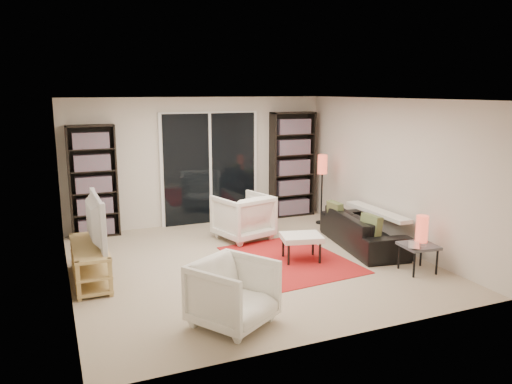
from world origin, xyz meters
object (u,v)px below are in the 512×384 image
(floor_lamp, at_px, (322,172))
(sofa, at_px, (363,230))
(tv_stand, at_px, (90,262))
(ottoman, at_px, (301,238))
(armchair_front, at_px, (233,293))
(side_table, at_px, (418,248))
(bookshelf_right, at_px, (292,165))
(bookshelf_left, at_px, (93,182))
(armchair_back, at_px, (243,217))

(floor_lamp, bearing_deg, sofa, -93.89)
(tv_stand, height_order, ottoman, tv_stand)
(floor_lamp, bearing_deg, tv_stand, -162.32)
(armchair_front, bearing_deg, sofa, -0.56)
(tv_stand, height_order, sofa, sofa)
(ottoman, xyz_separation_m, side_table, (1.30, -1.05, 0.01))
(sofa, height_order, armchair_front, armchair_front)
(bookshelf_right, distance_m, ottoman, 2.87)
(bookshelf_left, relative_size, armchair_back, 2.27)
(tv_stand, distance_m, armchair_front, 2.36)
(bookshelf_left, distance_m, armchair_back, 2.66)
(side_table, bearing_deg, tv_stand, 161.68)
(bookshelf_left, height_order, armchair_back, bookshelf_left)
(armchair_back, bearing_deg, ottoman, 90.68)
(armchair_front, relative_size, side_table, 1.60)
(bookshelf_right, bearing_deg, armchair_front, -124.12)
(bookshelf_left, bearing_deg, ottoman, -43.05)
(armchair_front, bearing_deg, bookshelf_right, 23.63)
(bookshelf_right, height_order, floor_lamp, bookshelf_right)
(bookshelf_left, relative_size, ottoman, 2.83)
(ottoman, relative_size, floor_lamp, 0.52)
(bookshelf_right, distance_m, sofa, 2.45)
(side_table, xyz_separation_m, floor_lamp, (0.06, 2.81, 0.66))
(bookshelf_left, distance_m, armchair_front, 4.30)
(ottoman, height_order, side_table, same)
(armchair_front, distance_m, ottoman, 2.30)
(bookshelf_left, relative_size, armchair_front, 2.44)
(bookshelf_right, xyz_separation_m, ottoman, (-1.13, -2.54, -0.70))
(armchair_back, bearing_deg, tv_stand, 6.10)
(bookshelf_left, xyz_separation_m, ottoman, (2.72, -2.54, -0.63))
(bookshelf_left, relative_size, floor_lamp, 1.47)
(tv_stand, height_order, armchair_front, armchair_front)
(armchair_front, distance_m, side_table, 3.01)
(ottoman, bearing_deg, armchair_back, 105.98)
(side_table, relative_size, floor_lamp, 0.38)
(ottoman, distance_m, floor_lamp, 2.32)
(bookshelf_right, height_order, armchair_front, bookshelf_right)
(sofa, bearing_deg, tv_stand, 96.76)
(tv_stand, xyz_separation_m, sofa, (4.25, -0.14, 0.02))
(armchair_back, height_order, armchair_front, armchair_back)
(tv_stand, relative_size, armchair_back, 1.59)
(sofa, distance_m, armchair_front, 3.44)
(tv_stand, xyz_separation_m, ottoman, (3.00, -0.37, 0.08))
(tv_stand, relative_size, ottoman, 1.98)
(armchair_back, bearing_deg, bookshelf_left, -41.73)
(armchair_front, xyz_separation_m, side_table, (2.97, 0.53, -0.01))
(ottoman, bearing_deg, tv_stand, 172.99)
(ottoman, bearing_deg, sofa, 10.13)
(tv_stand, distance_m, armchair_back, 2.80)
(floor_lamp, bearing_deg, ottoman, -127.73)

